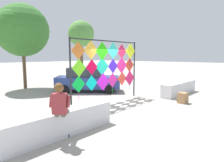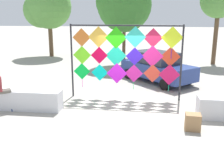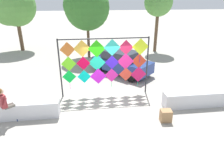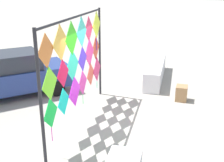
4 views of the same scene
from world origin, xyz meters
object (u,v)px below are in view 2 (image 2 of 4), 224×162
object	(u,v)px
tree_broadleaf	(218,0)
tree_palm_like	(47,8)
seated_vendor	(2,86)
parked_car	(157,67)
kite_display_rack	(126,53)
cardboard_box_large	(193,122)
tree_far_right	(124,4)

from	to	relation	value
tree_broadleaf	tree_palm_like	bearing A→B (deg)	171.20
seated_vendor	parked_car	bearing A→B (deg)	42.75
kite_display_rack	tree_palm_like	distance (m)	12.22
seated_vendor	cardboard_box_large	size ratio (longest dim) A/B	3.14
tree_broadleaf	tree_far_right	distance (m)	6.04
parked_car	cardboard_box_large	bearing A→B (deg)	-81.48
parked_car	tree_broadleaf	world-z (taller)	tree_broadleaf
seated_vendor	tree_palm_like	size ratio (longest dim) A/B	0.28
cardboard_box_large	tree_palm_like	world-z (taller)	tree_palm_like
cardboard_box_large	seated_vendor	bearing A→B (deg)	173.78
kite_display_rack	parked_car	world-z (taller)	kite_display_rack
kite_display_rack	seated_vendor	xyz separation A→B (m)	(-4.08, -2.06, -0.90)
parked_car	tree_palm_like	xyz separation A→B (m)	(-8.19, 6.99, 2.93)
kite_display_rack	tree_palm_like	size ratio (longest dim) A/B	0.79
seated_vendor	tree_broadleaf	xyz separation A→B (m)	(9.28, 10.11, 3.23)
kite_display_rack	parked_car	distance (m)	3.39
tree_palm_like	seated_vendor	bearing A→B (deg)	-76.88
kite_display_rack	tree_broadleaf	xyz separation A→B (m)	(5.20, 8.06, 2.33)
parked_car	tree_far_right	xyz separation A→B (m)	(-2.06, 4.07, 3.15)
cardboard_box_large	tree_palm_like	bearing A→B (deg)	125.53
tree_palm_like	parked_car	bearing A→B (deg)	-40.48
cardboard_box_large	tree_broadleaf	distance (m)	11.87
seated_vendor	tree_palm_like	bearing A→B (deg)	103.12
parked_car	tree_broadleaf	bearing A→B (deg)	52.84
parked_car	tree_far_right	distance (m)	5.54
parked_car	tree_broadleaf	distance (m)	7.27
tree_broadleaf	tree_far_right	xyz separation A→B (m)	(-5.94, -1.05, -0.24)
kite_display_rack	cardboard_box_large	world-z (taller)	kite_display_rack
kite_display_rack	tree_far_right	distance (m)	7.34
cardboard_box_large	tree_broadleaf	size ratio (longest dim) A/B	0.09
seated_vendor	tree_broadleaf	size ratio (longest dim) A/B	0.29
kite_display_rack	cardboard_box_large	size ratio (longest dim) A/B	8.82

